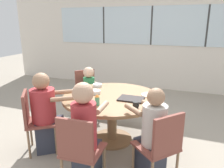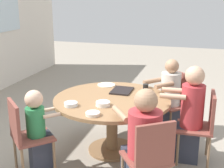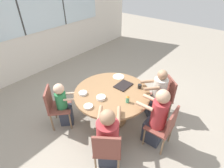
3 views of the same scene
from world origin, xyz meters
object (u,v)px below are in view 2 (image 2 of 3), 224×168
Objects in this scene: chair_for_man_blue_shirt at (177,98)px; sippy_cup at (143,97)px; person_toddler at (38,133)px; chair_for_woman_green_shirt at (203,122)px; bowl_white_shallow at (103,104)px; person_man_blue_shirt at (168,101)px; bowl_fruit at (71,104)px; person_man_teal_shirt at (143,148)px; coffee_mug at (146,87)px; chair_for_toddler at (24,132)px; chair_for_man_teal_shirt at (150,155)px; bowl_cereal at (93,114)px; person_woman_green_shirt at (189,117)px.

sippy_cup is (-0.87, 0.32, 0.27)m from chair_for_man_blue_shirt.
person_toddler reaches higher than sippy_cup.
bowl_white_shallow is at bearing 103.96° from chair_for_woman_green_shirt.
person_man_blue_shirt is 7.44× the size of sippy_cup.
chair_for_man_blue_shirt is at bearing -34.01° from bowl_white_shallow.
sippy_cup reaches higher than bowl_white_shallow.
chair_for_man_blue_shirt reaches higher than bowl_fruit.
bowl_white_shallow is (0.46, 0.56, 0.23)m from person_man_teal_shirt.
coffee_mug is 0.52× the size of bowl_white_shallow.
person_man_blue_shirt is 7.13× the size of bowl_fruit.
person_man_blue_shirt is at bearing 91.08° from chair_for_toddler.
person_toddler is (-1.48, 1.35, -0.05)m from chair_for_man_blue_shirt.
person_man_teal_shirt is at bearing 90.00° from chair_for_man_teal_shirt.
person_man_teal_shirt is 7.62× the size of sippy_cup.
bowl_cereal is at bearing -119.44° from bowl_fruit.
bowl_cereal is at bearing 120.04° from chair_for_man_teal_shirt.
chair_for_man_blue_shirt is at bearing 91.18° from chair_for_toddler.
bowl_cereal is (0.16, 0.57, 0.22)m from person_man_teal_shirt.
chair_for_man_blue_shirt is at bearing 91.27° from person_toddler.
person_man_blue_shirt reaches higher than chair_for_man_blue_shirt.
coffee_mug is at bearing 67.24° from chair_for_man_teal_shirt.
person_man_blue_shirt is at bearing -32.99° from bowl_white_shallow.
chair_for_man_blue_shirt is 5.67× the size of bowl_fruit.
bowl_cereal is at bearing 59.69° from chair_for_toddler.
chair_for_man_teal_shirt is 10.16× the size of coffee_mug.
chair_for_woman_green_shirt reaches higher than coffee_mug.
person_woman_green_shirt is (0.82, -1.67, 0.04)m from chair_for_toddler.
chair_for_man_teal_shirt is 0.78× the size of person_man_teal_shirt.
chair_for_man_teal_shirt is at bearing 128.50° from chair_for_man_blue_shirt.
person_man_teal_shirt is 0.76m from bowl_white_shallow.
chair_for_toddler is 5.26× the size of bowl_white_shallow.
chair_for_man_blue_shirt reaches higher than sippy_cup.
sippy_cup is 0.94× the size of bowl_cereal.
chair_for_woman_green_shirt is 0.16m from person_woman_green_shirt.
bowl_white_shallow is at bearing 97.28° from chair_for_man_blue_shirt.
bowl_cereal is (-1.27, 0.64, 0.22)m from person_man_blue_shirt.
chair_for_woman_green_shirt is 2.01m from chair_for_toddler.
chair_for_man_blue_shirt is at bearing 12.60° from person_woman_green_shirt.
chair_for_man_teal_shirt reaches higher than coffee_mug.
chair_for_man_blue_shirt is 10.16× the size of coffee_mug.
chair_for_toddler is (-0.83, 1.83, 0.00)m from chair_for_woman_green_shirt.
chair_for_man_blue_shirt is 5.26× the size of bowl_white_shallow.
sippy_cup is (0.69, 0.14, 0.28)m from person_man_teal_shirt.
person_toddler is 1.50m from coffee_mug.
bowl_white_shallow is at bearing 98.30° from person_man_blue_shirt.
person_man_blue_shirt is (1.47, -1.35, -0.01)m from chair_for_toddler.
person_toddler is at bearing 98.71° from bowl_cereal.
coffee_mug is (1.10, -0.97, 0.28)m from person_toddler.
chair_for_toddler is 1.38m from sippy_cup.
chair_for_man_teal_shirt is at bearing -132.51° from bowl_white_shallow.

